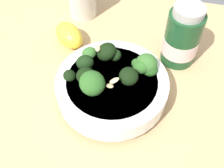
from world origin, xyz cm
name	(u,v)px	position (x,y,z in cm)	size (l,w,h in cm)	color
ground_plane	(91,95)	(0.00, 0.00, -2.02)	(69.75, 69.75, 4.04)	tan
bowl_of_broccoli	(112,84)	(4.59, -0.53, 3.71)	(21.09, 21.09, 10.02)	white
lemon_wedge	(69,35)	(-8.27, 11.97, 2.44)	(8.32, 5.08, 4.87)	yellow
bottle_short	(182,38)	(16.33, 12.54, 6.00)	(7.41, 7.41, 13.55)	#194723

